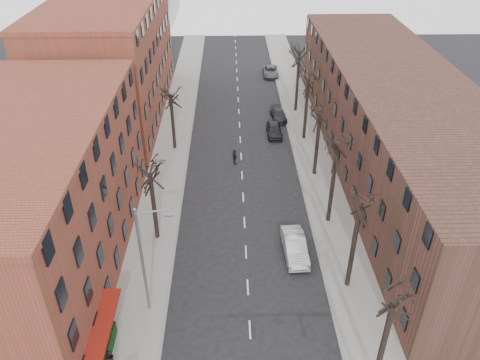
{
  "coord_description": "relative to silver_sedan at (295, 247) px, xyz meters",
  "views": [
    {
      "loc": [
        -1.19,
        -13.5,
        26.26
      ],
      "look_at": [
        -0.39,
        20.91,
        4.0
      ],
      "focal_mm": 35.0,
      "sensor_mm": 36.0,
      "label": 1
    }
  ],
  "objects": [
    {
      "name": "tree_right_c",
      "position": [
        3.6,
        4.35,
        -0.81
      ],
      "size": [
        5.2,
        5.2,
        11.6
      ],
      "primitive_type": null,
      "color": "black",
      "rests_on": "ground"
    },
    {
      "name": "building_left_far",
      "position": [
        -20.0,
        28.35,
        6.19
      ],
      "size": [
        12.0,
        28.0,
        14.0
      ],
      "primitive_type": "cube",
      "color": "brown",
      "rests_on": "ground"
    },
    {
      "name": "tree_right_e",
      "position": [
        3.6,
        20.35,
        -0.81
      ],
      "size": [
        5.2,
        5.2,
        10.8
      ],
      "primitive_type": null,
      "color": "black",
      "rests_on": "ground"
    },
    {
      "name": "streetlight",
      "position": [
        -11.03,
        -5.65,
        4.2
      ],
      "size": [
        2.45,
        0.22,
        9.03
      ],
      "color": "slate",
      "rests_on": "ground"
    },
    {
      "name": "tree_right_b",
      "position": [
        3.6,
        -3.65,
        -0.81
      ],
      "size": [
        5.2,
        5.2,
        10.8
      ],
      "primitive_type": null,
      "color": "black",
      "rests_on": "ground"
    },
    {
      "name": "tree_left_a",
      "position": [
        -11.6,
        2.35,
        -0.81
      ],
      "size": [
        5.2,
        5.2,
        9.5
      ],
      "primitive_type": null,
      "color": "black",
      "rests_on": "ground"
    },
    {
      "name": "parked_car_mid",
      "position": [
        1.06,
        25.89,
        -0.19
      ],
      "size": [
        2.09,
        4.41,
        1.24
      ],
      "primitive_type": "imported",
      "rotation": [
        0.0,
        0.0,
        0.08
      ],
      "color": "#202129",
      "rests_on": "ground"
    },
    {
      "name": "building_right",
      "position": [
        12.0,
        14.35,
        4.19
      ],
      "size": [
        12.0,
        50.0,
        10.0
      ],
      "primitive_type": "cube",
      "color": "#512C25",
      "rests_on": "ground"
    },
    {
      "name": "parked_car_far",
      "position": [
        1.3,
        41.8,
        -0.12
      ],
      "size": [
        2.4,
        5.01,
        1.38
      ],
      "primitive_type": "imported",
      "rotation": [
        0.0,
        0.0,
        -0.02
      ],
      "color": "#4F5055",
      "rests_on": "ground"
    },
    {
      "name": "pedestrian_b",
      "position": [
        -12.91,
        -10.55,
        0.13
      ],
      "size": [
        0.96,
        0.88,
        1.58
      ],
      "primitive_type": "imported",
      "rotation": [
        0.0,
        0.0,
        3.61
      ],
      "color": "black",
      "rests_on": "sidewalk_left"
    },
    {
      "name": "tree_right_d",
      "position": [
        3.6,
        12.35,
        -0.81
      ],
      "size": [
        5.2,
        5.2,
        10.0
      ],
      "primitive_type": null,
      "color": "black",
      "rests_on": "ground"
    },
    {
      "name": "sidewalk_right",
      "position": [
        4.0,
        19.35,
        -0.74
      ],
      "size": [
        4.0,
        90.0,
        0.15
      ],
      "primitive_type": "cube",
      "color": "gray",
      "rests_on": "ground"
    },
    {
      "name": "pedestrian_crossing",
      "position": [
        -4.74,
        14.71,
        0.07
      ],
      "size": [
        0.79,
        1.11,
        1.76
      ],
      "primitive_type": "imported",
      "rotation": [
        0.0,
        0.0,
        1.96
      ],
      "color": "black",
      "rests_on": "ground"
    },
    {
      "name": "parked_car_near",
      "position": [
        0.14,
        21.47,
        -0.08
      ],
      "size": [
        1.74,
        4.29,
        1.46
      ],
      "primitive_type": "imported",
      "rotation": [
        0.0,
        0.0,
        0.01
      ],
      "color": "black",
      "rests_on": "ground"
    },
    {
      "name": "sidewalk_left",
      "position": [
        -12.0,
        19.35,
        -0.74
      ],
      "size": [
        4.0,
        90.0,
        0.15
      ],
      "primitive_type": "cube",
      "color": "gray",
      "rests_on": "ground"
    },
    {
      "name": "tree_left_b",
      "position": [
        -11.6,
        18.35,
        -0.81
      ],
      "size": [
        5.2,
        5.2,
        9.5
      ],
      "primitive_type": null,
      "color": "black",
      "rests_on": "ground"
    },
    {
      "name": "silver_sedan",
      "position": [
        0.0,
        0.0,
        0.0
      ],
      "size": [
        1.97,
        5.01,
        1.62
      ],
      "primitive_type": "imported",
      "rotation": [
        0.0,
        0.0,
        0.05
      ],
      "color": "#AFB1B6",
      "rests_on": "ground"
    },
    {
      "name": "tree_right_f",
      "position": [
        3.6,
        28.35,
        -0.81
      ],
      "size": [
        5.2,
        5.2,
        11.6
      ],
      "primitive_type": null,
      "color": "black",
      "rests_on": "ground"
    },
    {
      "name": "building_left_near",
      "position": [
        -20.0,
        -0.65,
        5.19
      ],
      "size": [
        12.0,
        26.0,
        12.0
      ],
      "primitive_type": "cube",
      "color": "brown",
      "rests_on": "ground"
    },
    {
      "name": "awning_left",
      "position": [
        -13.4,
        -9.65,
        -0.81
      ],
      "size": [
        1.2,
        7.0,
        0.15
      ],
      "primitive_type": "cube",
      "color": "maroon",
      "rests_on": "ground"
    }
  ]
}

